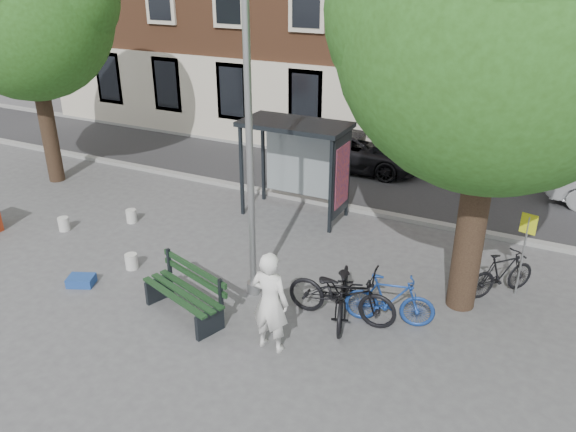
# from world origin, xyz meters

# --- Properties ---
(ground) EXTENTS (90.00, 90.00, 0.00)m
(ground) POSITION_xyz_m (0.00, 0.00, 0.00)
(ground) COLOR #4C4C4F
(ground) RESTS_ON ground
(road) EXTENTS (40.00, 4.00, 0.01)m
(road) POSITION_xyz_m (0.00, 7.00, 0.01)
(road) COLOR #28282B
(road) RESTS_ON ground
(curb_near) EXTENTS (40.00, 0.25, 0.12)m
(curb_near) POSITION_xyz_m (0.00, 5.00, 0.06)
(curb_near) COLOR gray
(curb_near) RESTS_ON ground
(curb_far) EXTENTS (40.00, 0.25, 0.12)m
(curb_far) POSITION_xyz_m (0.00, 9.00, 0.06)
(curb_far) COLOR gray
(curb_far) RESTS_ON ground
(lamppost) EXTENTS (0.28, 0.35, 6.11)m
(lamppost) POSITION_xyz_m (0.00, 0.00, 2.78)
(lamppost) COLOR #9EA0A3
(lamppost) RESTS_ON ground
(tree_right) EXTENTS (5.76, 5.60, 8.20)m
(tree_right) POSITION_xyz_m (4.01, 1.38, 5.62)
(tree_right) COLOR black
(tree_right) RESTS_ON ground
(tree_left) EXTENTS (5.18, 4.86, 7.40)m
(tree_left) POSITION_xyz_m (-8.99, 2.88, 5.22)
(tree_left) COLOR black
(tree_left) RESTS_ON ground
(bus_shelter) EXTENTS (2.85, 1.45, 2.62)m
(bus_shelter) POSITION_xyz_m (-0.61, 4.11, 1.92)
(bus_shelter) COLOR #1E2328
(bus_shelter) RESTS_ON ground
(painter) EXTENTS (0.71, 0.47, 1.94)m
(painter) POSITION_xyz_m (1.20, -1.47, 0.97)
(painter) COLOR white
(painter) RESTS_ON ground
(bench) EXTENTS (2.06, 1.21, 1.01)m
(bench) POSITION_xyz_m (-0.78, -1.31, 0.47)
(bench) COLOR #1E2328
(bench) RESTS_ON ground
(bike_a) EXTENTS (2.22, 0.88, 1.15)m
(bike_a) POSITION_xyz_m (2.00, -0.05, 0.57)
(bike_a) COLOR black
(bike_a) RESTS_ON ground
(bike_b) EXTENTS (1.80, 0.87, 1.04)m
(bike_b) POSITION_xyz_m (2.88, 0.22, 0.52)
(bike_b) COLOR navy
(bike_b) RESTS_ON ground
(bike_c) EXTENTS (1.30, 2.19, 1.09)m
(bike_c) POSITION_xyz_m (2.00, 0.07, 0.54)
(bike_c) COLOR black
(bike_c) RESTS_ON ground
(bike_d) EXTENTS (1.43, 1.52, 0.98)m
(bike_d) POSITION_xyz_m (4.65, 2.29, 0.49)
(bike_d) COLOR black
(bike_d) RESTS_ON ground
(car_dark) EXTENTS (4.50, 2.23, 1.23)m
(car_dark) POSITION_xyz_m (-0.81, 8.39, 0.61)
(car_dark) COLOR black
(car_dark) RESTS_ON ground
(blue_crate) EXTENTS (0.66, 0.59, 0.20)m
(blue_crate) POSITION_xyz_m (-3.50, -1.41, 0.10)
(blue_crate) COLOR navy
(blue_crate) RESTS_ON ground
(bucket_a) EXTENTS (0.28, 0.28, 0.36)m
(bucket_a) POSITION_xyz_m (-5.93, 0.40, 0.18)
(bucket_a) COLOR silver
(bucket_a) RESTS_ON ground
(bucket_b) EXTENTS (0.30, 0.30, 0.36)m
(bucket_b) POSITION_xyz_m (-3.00, -0.36, 0.18)
(bucket_b) COLOR silver
(bucket_b) RESTS_ON ground
(bucket_c) EXTENTS (0.36, 0.36, 0.36)m
(bucket_c) POSITION_xyz_m (-4.69, 1.58, 0.18)
(bucket_c) COLOR silver
(bucket_c) RESTS_ON ground
(notice_sign) EXTENTS (0.32, 0.11, 1.86)m
(notice_sign) POSITION_xyz_m (4.97, 2.41, 1.33)
(notice_sign) COLOR #9EA0A3
(notice_sign) RESTS_ON ground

